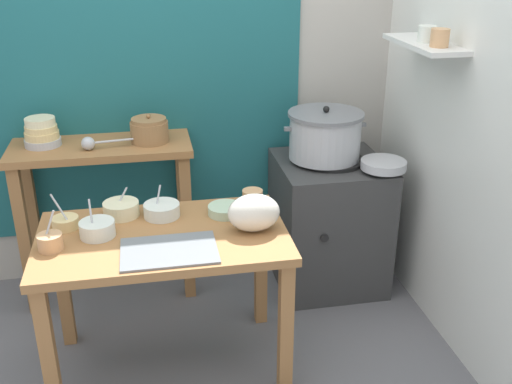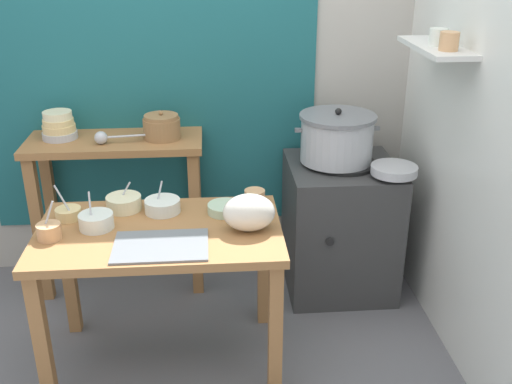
# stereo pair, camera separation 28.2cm
# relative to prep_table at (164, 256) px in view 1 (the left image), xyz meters

# --- Properties ---
(ground_plane) EXTENTS (9.00, 9.00, 0.00)m
(ground_plane) POSITION_rel_prep_table_xyz_m (0.05, -0.08, -0.61)
(ground_plane) COLOR slate
(wall_back) EXTENTS (4.40, 0.12, 2.60)m
(wall_back) POSITION_rel_prep_table_xyz_m (0.14, 1.02, 0.69)
(wall_back) COLOR #B2ADA3
(wall_back) RESTS_ON ground
(wall_right) EXTENTS (0.30, 3.20, 2.60)m
(wall_right) POSITION_rel_prep_table_xyz_m (1.45, 0.12, 0.69)
(wall_right) COLOR silver
(wall_right) RESTS_ON ground
(prep_table) EXTENTS (1.10, 0.66, 0.72)m
(prep_table) POSITION_rel_prep_table_xyz_m (0.00, 0.00, 0.00)
(prep_table) COLOR #9E6B3D
(prep_table) RESTS_ON ground
(back_shelf_table) EXTENTS (0.96, 0.40, 0.90)m
(back_shelf_table) POSITION_rel_prep_table_xyz_m (-0.28, 0.75, 0.07)
(back_shelf_table) COLOR #9E6B3D
(back_shelf_table) RESTS_ON ground
(stove_block) EXTENTS (0.60, 0.61, 0.78)m
(stove_block) POSITION_rel_prep_table_xyz_m (0.97, 0.62, -0.23)
(stove_block) COLOR #383838
(stove_block) RESTS_ON ground
(steamer_pot) EXTENTS (0.46, 0.42, 0.30)m
(steamer_pot) POSITION_rel_prep_table_xyz_m (0.93, 0.64, 0.30)
(steamer_pot) COLOR #B7BABF
(steamer_pot) RESTS_ON stove_block
(clay_pot) EXTENTS (0.20, 0.20, 0.16)m
(clay_pot) POSITION_rel_prep_table_xyz_m (-0.02, 0.75, 0.36)
(clay_pot) COLOR olive
(clay_pot) RESTS_ON back_shelf_table
(bowl_stack_enamel) EXTENTS (0.19, 0.19, 0.15)m
(bowl_stack_enamel) POSITION_rel_prep_table_xyz_m (-0.58, 0.79, 0.36)
(bowl_stack_enamel) COLOR #B7BABF
(bowl_stack_enamel) RESTS_ON back_shelf_table
(ladle) EXTENTS (0.29, 0.07, 0.07)m
(ladle) POSITION_rel_prep_table_xyz_m (-0.33, 0.68, 0.33)
(ladle) COLOR #B7BABF
(ladle) RESTS_ON back_shelf_table
(serving_tray) EXTENTS (0.40, 0.28, 0.01)m
(serving_tray) POSITION_rel_prep_table_xyz_m (0.02, -0.17, 0.12)
(serving_tray) COLOR slate
(serving_tray) RESTS_ON prep_table
(plastic_bag) EXTENTS (0.23, 0.17, 0.17)m
(plastic_bag) POSITION_rel_prep_table_xyz_m (0.40, -0.04, 0.20)
(plastic_bag) COLOR silver
(plastic_bag) RESTS_ON prep_table
(wide_pan) EXTENTS (0.24, 0.24, 0.04)m
(wide_pan) POSITION_rel_prep_table_xyz_m (1.20, 0.42, 0.19)
(wide_pan) COLOR #B7BABF
(wide_pan) RESTS_ON stove_block
(prep_bowl_0) EXTENTS (0.12, 0.12, 0.17)m
(prep_bowl_0) POSITION_rel_prep_table_xyz_m (-0.42, 0.14, 0.14)
(prep_bowl_0) COLOR #E5C684
(prep_bowl_0) RESTS_ON prep_table
(prep_bowl_1) EXTENTS (0.16, 0.16, 0.04)m
(prep_bowl_1) POSITION_rel_prep_table_xyz_m (0.30, 0.15, 0.13)
(prep_bowl_1) COLOR #B7D1AD
(prep_bowl_1) RESTS_ON prep_table
(prep_bowl_2) EXTENTS (0.17, 0.17, 0.13)m
(prep_bowl_2) POSITION_rel_prep_table_xyz_m (-0.18, 0.22, 0.15)
(prep_bowl_2) COLOR beige
(prep_bowl_2) RESTS_ON prep_table
(prep_bowl_3) EXTENTS (0.15, 0.15, 0.17)m
(prep_bowl_3) POSITION_rel_prep_table_xyz_m (-0.28, 0.03, 0.15)
(prep_bowl_3) COLOR silver
(prep_bowl_3) RESTS_ON prep_table
(prep_bowl_4) EXTENTS (0.17, 0.17, 0.15)m
(prep_bowl_4) POSITION_rel_prep_table_xyz_m (0.01, 0.18, 0.15)
(prep_bowl_4) COLOR silver
(prep_bowl_4) RESTS_ON prep_table
(prep_bowl_5) EXTENTS (0.10, 0.10, 0.07)m
(prep_bowl_5) POSITION_rel_prep_table_xyz_m (0.45, 0.25, 0.15)
(prep_bowl_5) COLOR tan
(prep_bowl_5) RESTS_ON prep_table
(prep_bowl_6) EXTENTS (0.10, 0.10, 0.17)m
(prep_bowl_6) POSITION_rel_prep_table_xyz_m (-0.47, -0.06, 0.15)
(prep_bowl_6) COLOR tan
(prep_bowl_6) RESTS_ON prep_table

